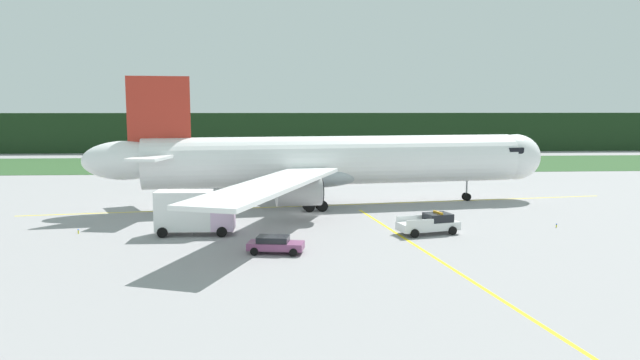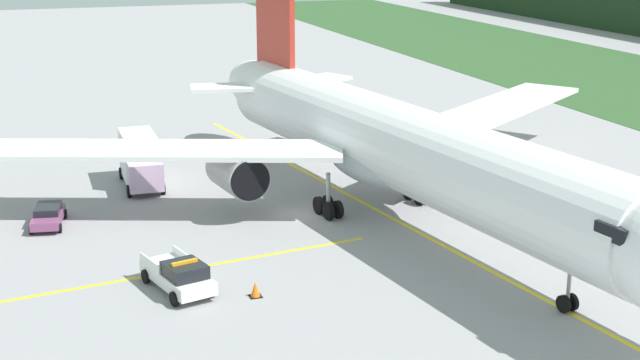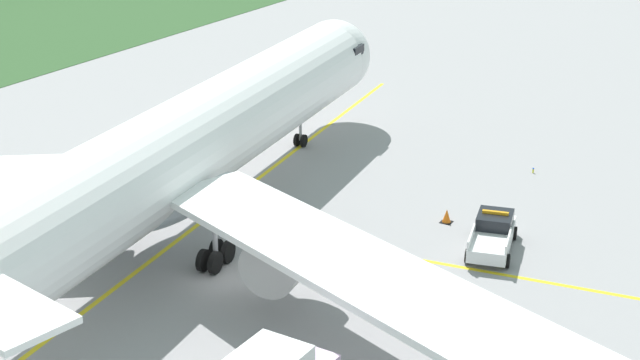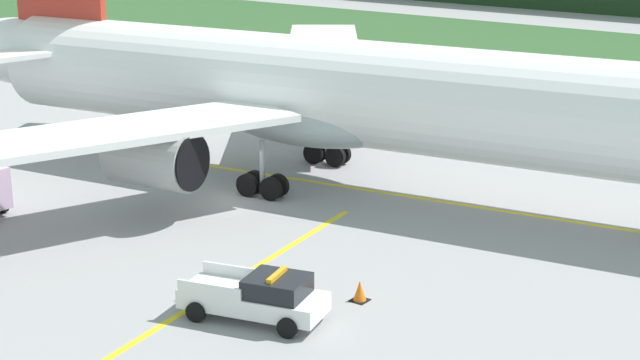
# 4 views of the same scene
# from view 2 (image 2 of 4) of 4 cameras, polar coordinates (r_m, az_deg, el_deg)

# --- Properties ---
(ground) EXTENTS (320.00, 320.00, 0.00)m
(ground) POSITION_cam_2_polar(r_m,az_deg,el_deg) (60.88, -1.03, -2.19)
(ground) COLOR gray
(taxiway_centerline_main) EXTENTS (66.72, 9.80, 0.01)m
(taxiway_centerline_main) POSITION_cam_2_polar(r_m,az_deg,el_deg) (59.76, 4.91, -2.59)
(taxiway_centerline_main) COLOR yellow
(taxiway_centerline_main) RESTS_ON ground
(taxiway_centerline_spur) EXTENTS (5.88, 39.19, 0.01)m
(taxiway_centerline_spur) POSITION_cam_2_polar(r_m,az_deg,el_deg) (50.31, -17.44, -6.93)
(taxiway_centerline_spur) COLOR yellow
(taxiway_centerline_spur) RESTS_ON ground
(airliner) EXTENTS (52.34, 52.88, 14.26)m
(airliner) POSITION_cam_2_polar(r_m,az_deg,el_deg) (59.03, 4.63, 2.16)
(airliner) COLOR white
(airliner) RESTS_ON ground
(ops_pickup_truck) EXTENTS (5.70, 3.35, 1.94)m
(ops_pickup_truck) POSITION_cam_2_polar(r_m,az_deg,el_deg) (48.89, -8.80, -5.89)
(ops_pickup_truck) COLOR white
(ops_pickup_truck) RESTS_ON ground
(catering_truck) EXTENTS (6.73, 2.76, 4.01)m
(catering_truck) POSITION_cam_2_polar(r_m,az_deg,el_deg) (68.30, -11.19, 1.25)
(catering_truck) COLOR silver
(catering_truck) RESTS_ON ground
(staff_car) EXTENTS (4.46, 2.55, 1.30)m
(staff_car) POSITION_cam_2_polar(r_m,az_deg,el_deg) (61.10, -16.64, -2.12)
(staff_car) COLOR #834370
(staff_car) RESTS_ON ground
(apron_cone) EXTENTS (0.65, 0.65, 0.82)m
(apron_cone) POSITION_cam_2_polar(r_m,az_deg,el_deg) (47.94, -4.06, -6.84)
(apron_cone) COLOR black
(apron_cone) RESTS_ON ground
(taxiway_edge_light_west) EXTENTS (0.12, 0.12, 0.42)m
(taxiway_edge_light_west) POSITION_cam_2_polar(r_m,az_deg,el_deg) (78.50, -11.51, 1.81)
(taxiway_edge_light_west) COLOR yellow
(taxiway_edge_light_west) RESTS_ON ground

